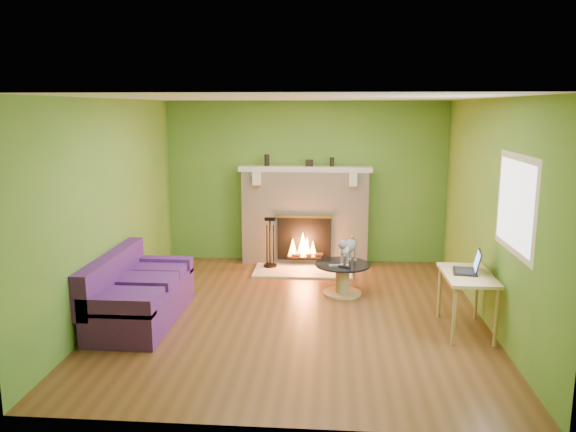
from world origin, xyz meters
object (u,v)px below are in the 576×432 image
Objects in this scene: cat at (349,249)px; coffee_table at (342,276)px; desk at (467,281)px; sofa at (137,295)px.

coffee_table is at bearing -125.97° from cat.
cat reaches higher than coffee_table.
coffee_table is 0.83× the size of desk.
sofa is 2.80m from cat.
desk is at bearing -40.78° from coffee_table.
coffee_table is at bearing 139.22° from desk.
desk is (3.81, -0.05, 0.28)m from sofa.
desk is 1.50× the size of cat.
sofa is 2.93× the size of cat.
sofa is 2.37× the size of coffee_table.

